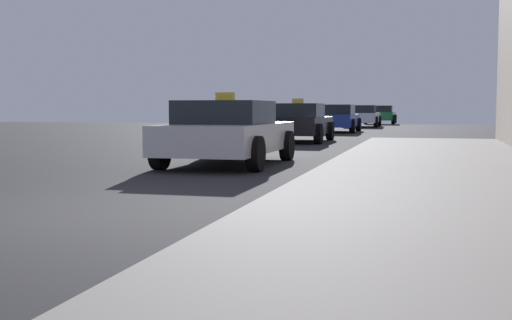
{
  "coord_description": "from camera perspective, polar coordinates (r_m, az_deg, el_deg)",
  "views": [
    {
      "loc": [
        3.77,
        -6.1,
        1.14
      ],
      "look_at": [
        1.98,
        0.81,
        0.57
      ],
      "focal_mm": 46.61,
      "sensor_mm": 36.0,
      "label": 1
    }
  ],
  "objects": [
    {
      "name": "car_silver",
      "position": [
        13.19,
        -2.44,
        2.4
      ],
      "size": [
        2.04,
        4.21,
        1.43
      ],
      "color": "#B7B7BF",
      "rests_on": "ground_plane"
    },
    {
      "name": "sidewalk",
      "position": [
        6.2,
        16.47,
        -5.52
      ],
      "size": [
        4.0,
        32.0,
        0.15
      ],
      "primitive_type": "cube",
      "color": "gray",
      "rests_on": "ground_plane"
    },
    {
      "name": "car_blue",
      "position": [
        30.98,
        6.9,
        3.59
      ],
      "size": [
        2.0,
        4.25,
        1.27
      ],
      "color": "#233899",
      "rests_on": "ground_plane"
    },
    {
      "name": "car_green",
      "position": [
        47.08,
        10.65,
        3.85
      ],
      "size": [
        2.06,
        4.15,
        1.27
      ],
      "color": "#196638",
      "rests_on": "ground_plane"
    },
    {
      "name": "ground_plane",
      "position": [
        7.27,
        -17.05,
        -4.68
      ],
      "size": [
        80.0,
        80.0,
        0.0
      ],
      "primitive_type": "plane",
      "color": "#232326"
    },
    {
      "name": "car_black",
      "position": [
        22.1,
        3.67,
        3.25
      ],
      "size": [
        1.95,
        4.0,
        1.43
      ],
      "color": "black",
      "rests_on": "ground_plane"
    },
    {
      "name": "car_white",
      "position": [
        39.76,
        9.08,
        3.77
      ],
      "size": [
        2.05,
        4.26,
        1.27
      ],
      "color": "white",
      "rests_on": "ground_plane"
    }
  ]
}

